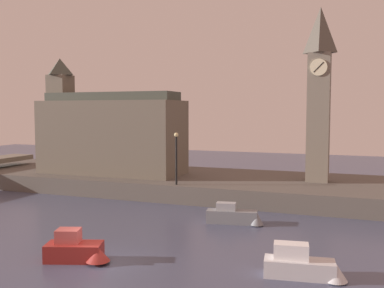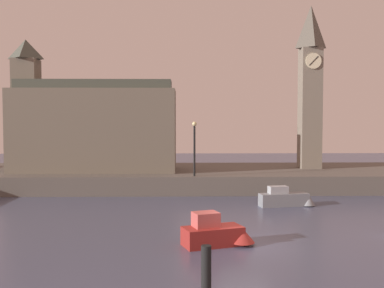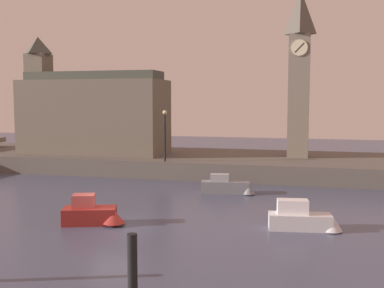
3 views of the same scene
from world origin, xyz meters
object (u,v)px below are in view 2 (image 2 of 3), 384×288
at_px(clock_tower, 310,84).
at_px(mooring_post_left, 206,286).
at_px(boat_dinghy_red, 218,233).
at_px(parliament_hall, 90,126).
at_px(streetlamp, 194,143).
at_px(boat_cruiser_grey, 287,199).

height_order(clock_tower, mooring_post_left, clock_tower).
bearing_deg(clock_tower, boat_dinghy_red, -115.88).
distance_m(mooring_post_left, boat_dinghy_red, 8.54).
bearing_deg(parliament_hall, boat_dinghy_red, -62.80).
bearing_deg(streetlamp, parliament_hall, 155.23).
height_order(parliament_hall, streetlamp, parliament_hall).
bearing_deg(boat_cruiser_grey, boat_dinghy_red, -119.29).
bearing_deg(parliament_hall, streetlamp, -24.77).
relative_size(clock_tower, streetlamp, 3.44).
distance_m(parliament_hall, streetlamp, 9.86).
bearing_deg(boat_cruiser_grey, parliament_hall, 149.63).
height_order(parliament_hall, mooring_post_left, parliament_hall).
xyz_separation_m(parliament_hall, boat_cruiser_grey, (15.09, -8.85, -4.86)).
bearing_deg(boat_dinghy_red, boat_cruiser_grey, 60.71).
relative_size(streetlamp, boat_dinghy_red, 1.16).
bearing_deg(boat_dinghy_red, mooring_post_left, -96.51).
bearing_deg(clock_tower, parliament_hall, -174.93).
bearing_deg(mooring_post_left, boat_dinghy_red, 83.49).
distance_m(boat_dinghy_red, boat_cruiser_grey, 11.25).
bearing_deg(streetlamp, clock_tower, 28.77).
xyz_separation_m(mooring_post_left, boat_dinghy_red, (0.97, 8.47, -0.59)).
bearing_deg(parliament_hall, clock_tower, 5.07).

